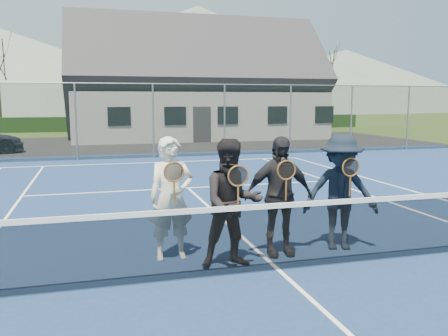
{
  "coord_description": "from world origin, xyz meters",
  "views": [
    {
      "loc": [
        -2.4,
        -5.82,
        2.34
      ],
      "look_at": [
        -0.36,
        1.5,
        1.25
      ],
      "focal_mm": 38.0,
      "sensor_mm": 36.0,
      "label": 1
    }
  ],
  "objects_px": {
    "tennis_net": "(279,234)",
    "player_b": "(232,203)",
    "player_a": "(171,198)",
    "player_c": "(279,196)",
    "player_d": "(341,192)",
    "clubhouse": "(195,74)"
  },
  "relations": [
    {
      "from": "tennis_net",
      "to": "player_b",
      "type": "bearing_deg",
      "value": 149.26
    },
    {
      "from": "player_a",
      "to": "player_c",
      "type": "xyz_separation_m",
      "value": [
        1.58,
        -0.25,
        -0.0
      ]
    },
    {
      "from": "player_a",
      "to": "player_b",
      "type": "bearing_deg",
      "value": -36.7
    },
    {
      "from": "player_a",
      "to": "player_c",
      "type": "height_order",
      "value": "same"
    },
    {
      "from": "player_c",
      "to": "player_d",
      "type": "relative_size",
      "value": 1.0
    },
    {
      "from": "tennis_net",
      "to": "player_d",
      "type": "height_order",
      "value": "player_d"
    },
    {
      "from": "clubhouse",
      "to": "player_b",
      "type": "bearing_deg",
      "value": -100.92
    },
    {
      "from": "tennis_net",
      "to": "clubhouse",
      "type": "distance_m",
      "value": 24.57
    },
    {
      "from": "clubhouse",
      "to": "player_c",
      "type": "height_order",
      "value": "clubhouse"
    },
    {
      "from": "player_a",
      "to": "player_c",
      "type": "relative_size",
      "value": 1.0
    },
    {
      "from": "tennis_net",
      "to": "player_b",
      "type": "relative_size",
      "value": 6.49
    },
    {
      "from": "tennis_net",
      "to": "player_c",
      "type": "xyz_separation_m",
      "value": [
        0.25,
        0.65,
        0.38
      ]
    },
    {
      "from": "player_a",
      "to": "player_b",
      "type": "height_order",
      "value": "same"
    },
    {
      "from": "player_b",
      "to": "player_c",
      "type": "xyz_separation_m",
      "value": [
        0.82,
        0.31,
        0.0
      ]
    },
    {
      "from": "clubhouse",
      "to": "player_d",
      "type": "relative_size",
      "value": 8.67
    },
    {
      "from": "player_a",
      "to": "player_c",
      "type": "distance_m",
      "value": 1.6
    },
    {
      "from": "tennis_net",
      "to": "player_c",
      "type": "relative_size",
      "value": 6.49
    },
    {
      "from": "player_a",
      "to": "player_d",
      "type": "distance_m",
      "value": 2.63
    },
    {
      "from": "player_c",
      "to": "player_d",
      "type": "bearing_deg",
      "value": 0.89
    },
    {
      "from": "player_d",
      "to": "tennis_net",
      "type": "bearing_deg",
      "value": -152.82
    },
    {
      "from": "clubhouse",
      "to": "player_d",
      "type": "distance_m",
      "value": 23.69
    },
    {
      "from": "player_a",
      "to": "clubhouse",
      "type": "bearing_deg",
      "value": 77.01
    }
  ]
}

